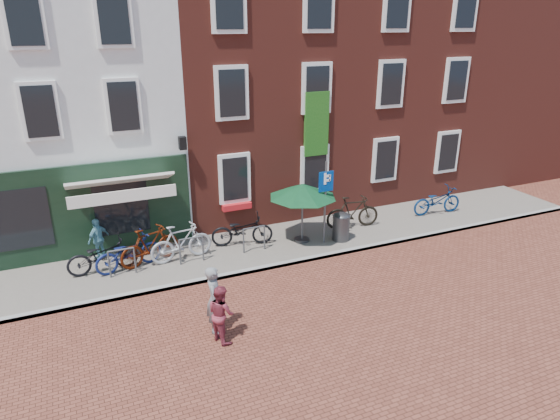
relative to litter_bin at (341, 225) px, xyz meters
name	(u,v)px	position (x,y,z in m)	size (l,w,h in m)	color
ground	(253,273)	(-3.44, -0.86, -0.63)	(80.00, 80.00, 0.00)	brown
sidewalk	(265,246)	(-2.44, 0.64, -0.58)	(24.00, 3.00, 0.10)	slate
building_stucco	(43,96)	(-8.44, 6.14, 3.87)	(8.00, 8.00, 9.00)	silver
building_brick_mid	(235,73)	(-1.44, 6.14, 4.37)	(6.00, 8.00, 10.00)	maroon
building_brick_right	(365,68)	(4.56, 6.14, 4.37)	(6.00, 8.00, 10.00)	maroon
filler_right	(477,74)	(11.06, 6.14, 3.87)	(7.00, 8.00, 9.00)	maroon
litter_bin	(341,225)	(0.00, 0.00, 0.00)	(0.56, 0.56, 1.03)	#3A3B3D
parking_sign	(326,192)	(-0.61, 0.04, 1.20)	(0.50, 0.08, 2.75)	#4C4C4F
parasol	(303,188)	(-1.22, 0.44, 1.31)	(2.21, 2.21, 2.08)	#4C4C4F
woman	(215,299)	(-5.24, -3.15, 0.20)	(0.61, 0.40, 1.67)	slate
boy	(221,313)	(-5.23, -3.58, 0.06)	(0.67, 0.53, 1.39)	maroon
cafe_person	(98,239)	(-7.44, 1.74, 0.12)	(0.77, 0.32, 1.31)	#5F9EAF
bicycle_0	(102,255)	(-7.42, 0.80, -0.01)	(0.69, 1.98, 1.04)	black
bicycle_1	(150,245)	(-6.08, 0.80, 0.05)	(0.54, 1.92, 1.15)	#4C1605
bicycle_2	(128,252)	(-6.71, 0.70, -0.01)	(0.69, 1.98, 1.04)	#121D51
bicycle_3	(181,242)	(-5.17, 0.65, 0.05)	(0.54, 1.92, 1.15)	#AEAEB1
bicycle_4	(242,230)	(-3.13, 0.93, -0.01)	(0.69, 1.98, 1.04)	black
bicycle_5	(353,212)	(0.90, 0.76, 0.05)	(0.54, 1.92, 1.15)	black
bicycle_6	(437,201)	(4.51, 0.64, -0.01)	(0.69, 1.98, 1.04)	#07244F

